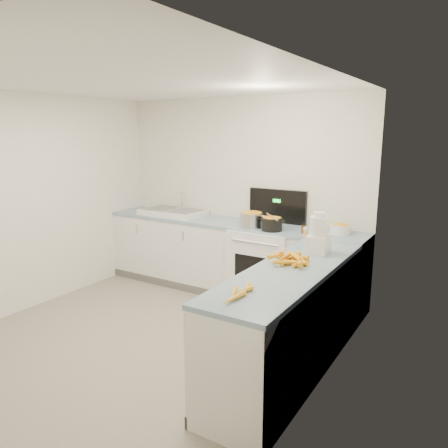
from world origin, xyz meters
The scene contains 19 objects.
floor centered at (0.00, 0.00, 0.00)m, with size 3.50×4.00×0.00m, color gray, non-canonical shape.
ceiling centered at (0.00, 0.00, 2.50)m, with size 3.50×4.00×0.00m, color silver, non-canonical shape.
wall_back centered at (0.00, 2.00, 1.25)m, with size 3.50×2.50×0.00m, color silver, non-canonical shape.
wall_left centered at (-1.75, 0.00, 1.25)m, with size 4.00×2.50×0.00m, color silver, non-canonical shape.
wall_right centered at (1.75, 0.00, 1.25)m, with size 4.00×2.50×0.00m, color silver, non-canonical shape.
counter_back centered at (0.00, 1.70, 0.47)m, with size 3.50×0.62×0.94m.
counter_right centered at (1.45, 0.30, 0.47)m, with size 0.62×2.20×0.94m.
stove centered at (0.55, 1.69, 0.47)m, with size 0.76×0.65×1.36m.
sink centered at (-0.90, 1.70, 0.98)m, with size 0.86×0.52×0.31m.
steel_pot centered at (0.41, 1.54, 1.02)m, with size 0.28×0.28×0.20m, color silver.
black_pot centered at (0.69, 1.52, 1.01)m, with size 0.24×0.24×0.17m, color black.
wooden_spoon centered at (0.69, 1.52, 1.10)m, with size 0.02×0.02×0.42m, color #AD7A47.
mixing_bowl centered at (1.42, 1.77, 0.99)m, with size 0.23×0.23×0.11m, color white.
extract_bottle centered at (1.05, 1.58, 0.99)m, with size 0.04×0.04×0.09m, color #593319.
spice_jar centered at (1.13, 1.44, 0.98)m, with size 0.05×0.05×0.08m, color #E5B266.
food_processor centered at (1.47, 0.90, 1.11)m, with size 0.20×0.24×0.39m.
carrot_pile centered at (1.38, 0.47, 0.98)m, with size 0.38×0.43×0.08m.
peeled_carrots centered at (1.38, -0.47, 0.96)m, with size 0.14×0.43×0.04m.
peelings centered at (-1.10, 1.72, 1.02)m, with size 0.24×0.27×0.01m.
Camera 1 is at (2.80, -2.97, 2.07)m, focal length 35.00 mm.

